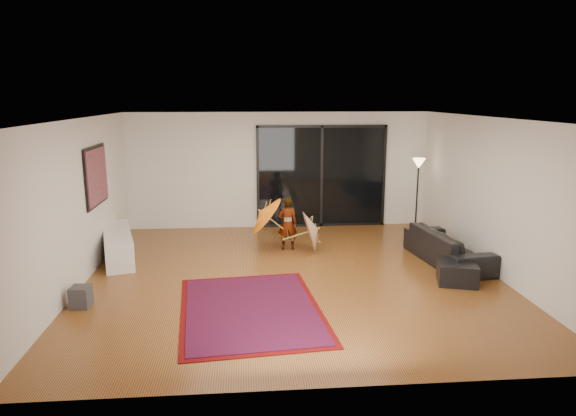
{
  "coord_description": "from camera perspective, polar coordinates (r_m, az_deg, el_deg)",
  "views": [
    {
      "loc": [
        -0.8,
        -8.39,
        3.06
      ],
      "look_at": [
        -0.04,
        0.51,
        1.1
      ],
      "focal_mm": 32.0,
      "sensor_mm": 36.0,
      "label": 1
    }
  ],
  "objects": [
    {
      "name": "floor_lamp",
      "position": [
        11.96,
        14.26,
        3.67
      ],
      "size": [
        0.29,
        0.29,
        1.69
      ],
      "color": "black",
      "rests_on": "floor"
    },
    {
      "name": "sliding_door",
      "position": [
        12.14,
        3.74,
        3.53
      ],
      "size": [
        3.06,
        0.07,
        2.4
      ],
      "color": "black",
      "rests_on": "wall_back"
    },
    {
      "name": "floor",
      "position": [
        8.97,
        0.56,
        -7.58
      ],
      "size": [
        7.0,
        7.0,
        0.0
      ],
      "primitive_type": "plane",
      "color": "#985A29",
      "rests_on": "ground"
    },
    {
      "name": "ottoman",
      "position": [
        9.06,
        18.28,
        -6.83
      ],
      "size": [
        0.77,
        0.77,
        0.35
      ],
      "primitive_type": "cube",
      "rotation": [
        0.0,
        0.0,
        -0.28
      ],
      "color": "black",
      "rests_on": "floor"
    },
    {
      "name": "parasol_white",
      "position": [
        10.27,
        3.35,
        -2.06
      ],
      "size": [
        0.53,
        0.84,
        0.89
      ],
      "rotation": [
        0.0,
        1.28,
        0.0
      ],
      "color": "white",
      "rests_on": "floor"
    },
    {
      "name": "wall_right",
      "position": [
        9.58,
        21.91,
        1.19
      ],
      "size": [
        0.0,
        7.0,
        7.0
      ],
      "primitive_type": "plane",
      "rotation": [
        1.57,
        0.0,
        -1.57
      ],
      "color": "silver",
      "rests_on": "floor"
    },
    {
      "name": "wall_back",
      "position": [
        12.04,
        -1.0,
        4.2
      ],
      "size": [
        7.0,
        0.0,
        7.0
      ],
      "primitive_type": "plane",
      "rotation": [
        1.57,
        0.0,
        0.0
      ],
      "color": "silver",
      "rests_on": "floor"
    },
    {
      "name": "media_console",
      "position": [
        10.36,
        -18.38,
        -3.9
      ],
      "size": [
        0.99,
        2.01,
        0.54
      ],
      "primitive_type": "cube",
      "rotation": [
        0.0,
        0.0,
        0.27
      ],
      "color": "white",
      "rests_on": "floor"
    },
    {
      "name": "speaker",
      "position": [
        8.27,
        -22.04,
        -9.13
      ],
      "size": [
        0.29,
        0.29,
        0.31
      ],
      "primitive_type": "cube",
      "rotation": [
        0.0,
        0.0,
        -0.07
      ],
      "color": "#424244",
      "rests_on": "floor"
    },
    {
      "name": "child",
      "position": [
        10.34,
        -0.06,
        -1.76
      ],
      "size": [
        0.39,
        0.26,
        1.07
      ],
      "primitive_type": "imported",
      "rotation": [
        0.0,
        0.0,
        3.15
      ],
      "color": "#999999",
      "rests_on": "floor"
    },
    {
      "name": "persian_rug",
      "position": [
        7.65,
        -4.17,
        -11.15
      ],
      "size": [
        2.27,
        2.99,
        0.02
      ],
      "rotation": [
        0.0,
        0.0,
        0.09
      ],
      "color": "#560707",
      "rests_on": "floor"
    },
    {
      "name": "sofa",
      "position": [
        10.05,
        17.32,
        -4.13
      ],
      "size": [
        1.08,
        2.17,
        0.61
      ],
      "primitive_type": "imported",
      "rotation": [
        0.0,
        0.0,
        1.7
      ],
      "color": "black",
      "rests_on": "floor"
    },
    {
      "name": "parasol_orange",
      "position": [
        10.22,
        -3.11,
        -0.81
      ],
      "size": [
        0.69,
        0.88,
        0.9
      ],
      "rotation": [
        0.0,
        -0.89,
        0.0
      ],
      "color": "orange",
      "rests_on": "child"
    },
    {
      "name": "ceiling",
      "position": [
        8.44,
        0.6,
        9.92
      ],
      "size": [
        7.0,
        7.0,
        0.0
      ],
      "primitive_type": "plane",
      "rotation": [
        3.14,
        0.0,
        0.0
      ],
      "color": "white",
      "rests_on": "wall_back"
    },
    {
      "name": "wall_front",
      "position": [
        5.24,
        4.23,
        -6.69
      ],
      "size": [
        7.0,
        0.0,
        7.0
      ],
      "primitive_type": "plane",
      "rotation": [
        -1.57,
        0.0,
        0.0
      ],
      "color": "silver",
      "rests_on": "floor"
    },
    {
      "name": "painting",
      "position": [
        9.86,
        -20.51,
        3.37
      ],
      "size": [
        0.04,
        1.28,
        1.08
      ],
      "color": "black",
      "rests_on": "wall_left"
    },
    {
      "name": "wall_left",
      "position": [
        8.98,
        -22.26,
        0.46
      ],
      "size": [
        0.0,
        7.0,
        7.0
      ],
      "primitive_type": "plane",
      "rotation": [
        1.57,
        0.0,
        1.57
      ],
      "color": "silver",
      "rests_on": "floor"
    }
  ]
}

